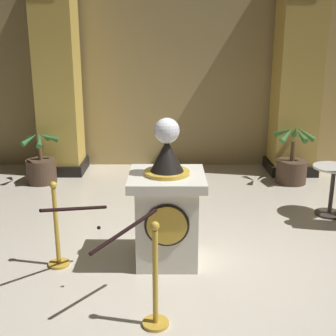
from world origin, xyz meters
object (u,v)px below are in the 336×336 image
stanchion_far (156,291)px  cafe_table (334,184)px  stanchion_near (58,237)px  potted_palm_right (293,166)px  pedestal_clock (168,208)px  potted_palm_left (42,167)px

stanchion_far → cafe_table: 3.60m
stanchion_near → stanchion_far: 1.57m
potted_palm_right → stanchion_far: bearing=-119.3°
stanchion_far → pedestal_clock: bearing=85.4°
potted_palm_left → cafe_table: (4.62, -1.52, 0.18)m
potted_palm_left → potted_palm_right: (4.46, -0.00, 0.01)m
potted_palm_right → pedestal_clock: bearing=-127.2°
stanchion_near → potted_palm_left: (-1.02, 3.03, -0.05)m
stanchion_near → pedestal_clock: bearing=5.4°
stanchion_near → stanchion_far: (1.13, -1.10, 0.00)m
pedestal_clock → cafe_table: (2.38, 1.40, -0.18)m
pedestal_clock → cafe_table: bearing=30.4°
potted_palm_right → cafe_table: (0.16, -1.52, 0.17)m
potted_palm_left → potted_palm_right: potted_palm_right is taller
pedestal_clock → potted_palm_left: pedestal_clock is taller
cafe_table → pedestal_clock: bearing=-149.6°
pedestal_clock → potted_palm_right: 3.68m
pedestal_clock → potted_palm_right: pedestal_clock is taller
potted_palm_right → cafe_table: bearing=-83.8°
pedestal_clock → stanchion_far: pedestal_clock is taller
stanchion_far → potted_palm_right: bearing=60.7°
pedestal_clock → potted_palm_left: size_ratio=1.73×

